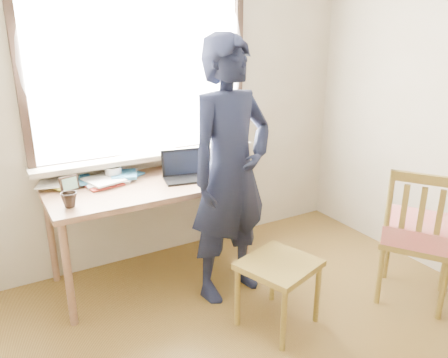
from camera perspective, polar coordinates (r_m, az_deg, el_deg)
room_shell at (r=2.10m, az=11.17°, el=11.26°), size 3.52×4.02×2.61m
desk at (r=3.39m, az=-9.90°, el=-1.87°), size 1.49×0.75×0.80m
laptop at (r=3.42m, az=-5.29°, el=0.89°), size 0.36×0.31×0.22m
mug_white at (r=3.49m, az=-14.25°, el=0.76°), size 0.17×0.17×0.10m
mug_dark at (r=3.03m, az=-19.54°, el=-2.58°), size 0.12×0.12×0.10m
mouse at (r=3.44m, az=-2.24°, el=0.53°), size 0.10×0.07×0.04m
desk_clutter at (r=3.44m, az=-16.65°, el=-0.24°), size 0.77×0.48×0.05m
book_a at (r=3.43m, az=-17.68°, el=-0.60°), size 0.22×0.28×0.02m
book_b at (r=3.78m, az=-5.24°, el=1.95°), size 0.20×0.25×0.02m
picture_frame at (r=3.31m, az=-19.54°, el=-0.71°), size 0.14×0.05×0.11m
work_chair at (r=2.96m, az=7.16°, el=-11.93°), size 0.57×0.55×0.47m
side_chair at (r=3.42m, az=24.10°, el=-6.36°), size 0.64×0.65×1.03m
person at (r=3.09m, az=0.86°, el=0.86°), size 0.76×0.56×1.89m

